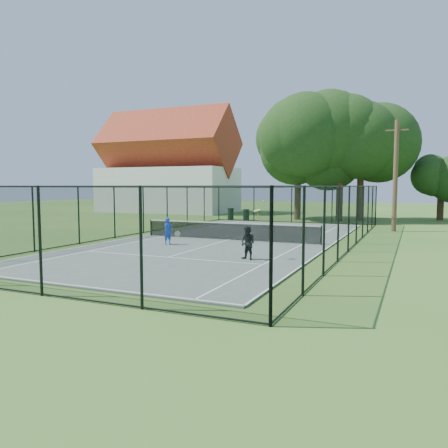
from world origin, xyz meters
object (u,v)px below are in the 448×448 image
at_px(trash_bin_left, 231,214).
at_px(trash_bin_right, 246,215).
at_px(player_blue, 168,231).
at_px(player_black, 248,243).
at_px(utility_pole, 395,175).
at_px(tennis_net, 229,230).

bearing_deg(trash_bin_left, trash_bin_right, -0.64).
bearing_deg(player_blue, player_black, -26.64).
xyz_separation_m(trash_bin_left, utility_pole, (13.79, -5.02, 3.17)).
height_order(trash_bin_left, trash_bin_right, trash_bin_left).
distance_m(trash_bin_left, player_black, 21.60).
relative_size(trash_bin_right, player_black, 0.40).
relative_size(tennis_net, player_black, 4.25).
distance_m(tennis_net, player_blue, 3.61).
distance_m(tennis_net, trash_bin_right, 14.66).
xyz_separation_m(trash_bin_right, player_black, (7.54, -19.61, 0.25)).
xyz_separation_m(tennis_net, player_black, (3.21, -5.60, 0.15)).
relative_size(player_blue, player_black, 0.57).
distance_m(player_blue, player_black, 5.87).
height_order(trash_bin_right, utility_pole, utility_pole).
bearing_deg(trash_bin_right, trash_bin_left, 179.36).
relative_size(trash_bin_left, player_black, 0.43).
bearing_deg(player_blue, utility_pole, 50.10).
bearing_deg(tennis_net, trash_bin_left, 112.52).
height_order(tennis_net, trash_bin_right, tennis_net).
bearing_deg(trash_bin_right, utility_pole, -22.14).
height_order(trash_bin_left, player_blue, player_blue).
distance_m(trash_bin_left, player_blue, 17.41).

